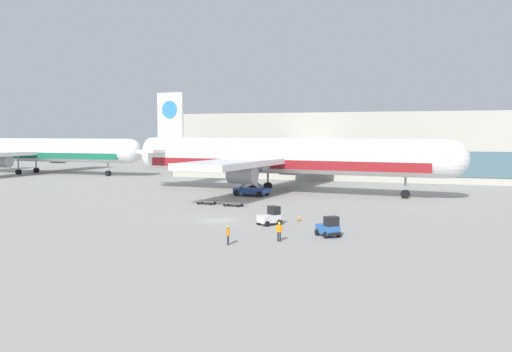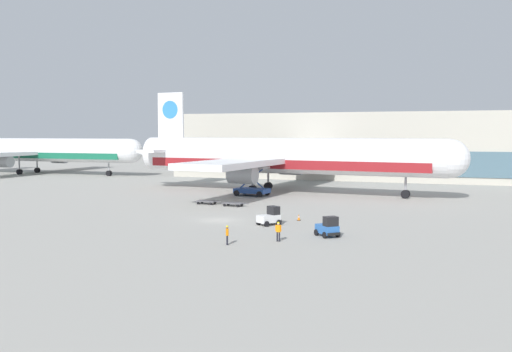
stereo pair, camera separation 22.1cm
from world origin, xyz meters
name	(u,v)px [view 2 (the right image)]	position (x,y,z in m)	size (l,w,h in m)	color
ground_plane	(220,220)	(0.00, 0.00, 0.00)	(400.00, 400.00, 0.00)	#9E9B93
terminal_building	(382,146)	(10.29, 64.95, 6.99)	(90.00, 18.20, 14.00)	#BCB7A8
airplane_main	(279,157)	(-2.34, 30.99, 5.84)	(58.03, 48.55, 17.00)	white
airplane_distant	(39,151)	(-68.94, 52.75, 5.53)	(54.94, 45.47, 16.09)	white
scissor_lift_loader	(252,183)	(-4.95, 24.95, 1.94)	(5.47, 3.82, 5.02)	#284C99
baggage_tug_foreground	(328,228)	(13.69, -6.01, 0.88)	(2.70, 2.76, 2.00)	#2D66B7
baggage_tug_mid	(270,217)	(6.37, -1.25, 0.88)	(2.62, 2.81, 2.00)	silver
baggage_dolly_lead	(207,201)	(-7.31, 12.79, 0.39)	(3.73, 1.62, 0.48)	#56565B
baggage_dolly_second	(233,203)	(-3.04, 11.97, 0.39)	(3.73, 1.62, 0.48)	#56565B
ground_crew_near	(278,230)	(9.92, -9.83, 1.07)	(0.57, 0.23, 1.80)	black
ground_crew_far	(227,233)	(6.12, -12.82, 1.01)	(0.36, 0.51, 1.73)	black
traffic_cone_near	(299,217)	(8.51, 2.74, 0.36)	(0.40, 0.40, 0.73)	black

